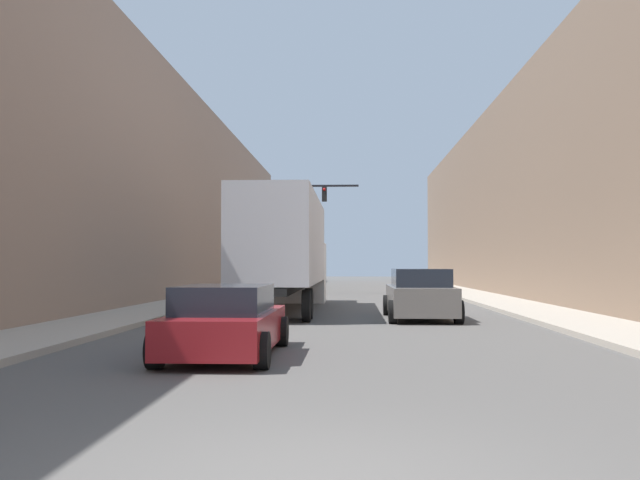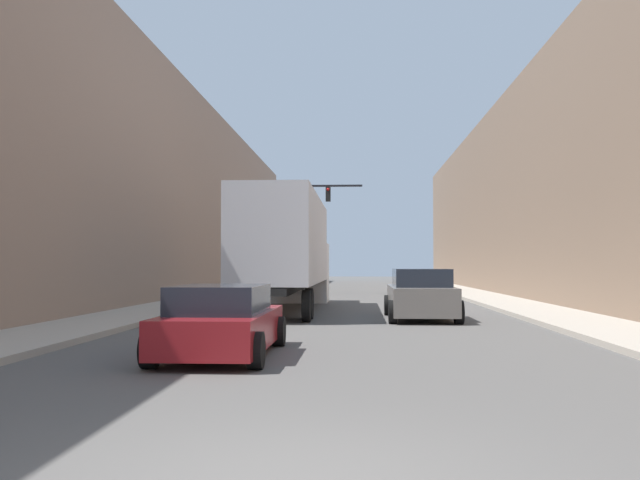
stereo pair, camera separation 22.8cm
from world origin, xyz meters
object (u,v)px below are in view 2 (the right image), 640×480
at_px(semi_truck, 288,249).
at_px(sedan_car, 222,322).
at_px(suv_car, 421,295).
at_px(traffic_signal_gantry, 283,216).

relative_size(semi_truck, sedan_car, 2.98).
bearing_deg(sedan_car, semi_truck, 90.45).
bearing_deg(suv_car, semi_truck, 137.44).
bearing_deg(semi_truck, sedan_car, -89.55).
bearing_deg(suv_car, traffic_signal_gantry, 108.20).
relative_size(sedan_car, traffic_signal_gantry, 0.69).
bearing_deg(sedan_car, suv_car, 64.05).
bearing_deg(traffic_signal_gantry, semi_truck, -83.22).
xyz_separation_m(semi_truck, sedan_car, (0.11, -13.86, -1.73)).
height_order(semi_truck, suv_car, semi_truck).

